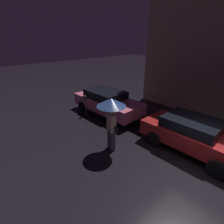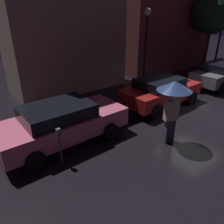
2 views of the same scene
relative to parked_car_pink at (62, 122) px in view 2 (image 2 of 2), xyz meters
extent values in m
plane|color=black|center=(6.01, -1.25, -0.74)|extent=(60.00, 60.00, 0.00)
cube|color=gray|center=(2.84, 5.25, 3.80)|extent=(6.18, 3.00, 9.08)
cube|color=brown|center=(10.89, 5.25, 3.52)|extent=(7.89, 3.00, 8.53)
cube|color=#DB6684|center=(0.04, 0.00, -0.10)|extent=(4.42, 1.91, 0.67)
cube|color=black|center=(-0.14, 0.00, 0.44)|extent=(2.32, 1.64, 0.43)
cylinder|color=black|center=(1.40, 0.90, -0.44)|extent=(0.60, 0.22, 0.60)
cylinder|color=black|center=(1.40, -0.90, -0.44)|extent=(0.60, 0.22, 0.60)
cylinder|color=black|center=(-1.32, 0.90, -0.44)|extent=(0.60, 0.22, 0.60)
cylinder|color=black|center=(-1.32, -0.90, -0.44)|extent=(0.60, 0.22, 0.60)
cube|color=maroon|center=(5.16, 0.17, -0.11)|extent=(4.06, 1.89, 0.63)
cube|color=black|center=(5.00, 0.17, 0.41)|extent=(2.13, 1.62, 0.41)
cylinder|color=black|center=(6.41, 1.06, -0.42)|extent=(0.64, 0.22, 0.64)
cylinder|color=black|center=(6.41, -0.72, -0.42)|extent=(0.64, 0.22, 0.64)
cylinder|color=black|center=(3.92, 1.06, -0.42)|extent=(0.64, 0.22, 0.64)
cylinder|color=black|center=(3.92, -0.72, -0.42)|extent=(0.64, 0.22, 0.64)
cube|color=slate|center=(10.37, 0.05, -0.08)|extent=(4.39, 1.82, 0.65)
cube|color=black|center=(10.20, 0.05, 0.46)|extent=(2.30, 1.54, 0.43)
cylinder|color=black|center=(11.72, 0.88, -0.41)|extent=(0.67, 0.22, 0.67)
cylinder|color=black|center=(9.03, 0.88, -0.41)|extent=(0.67, 0.22, 0.67)
cylinder|color=black|center=(9.03, -0.78, -0.41)|extent=(0.67, 0.22, 0.67)
cube|color=#383842|center=(2.91, -2.25, -0.31)|extent=(0.37, 0.31, 0.86)
cube|color=#D1B293|center=(2.91, -2.25, 0.48)|extent=(0.51, 0.35, 0.72)
sphere|color=tan|center=(2.91, -2.25, 0.95)|extent=(0.23, 0.23, 0.23)
cylinder|color=black|center=(2.91, -2.25, 0.75)|extent=(0.02, 0.02, 0.83)
cone|color=navy|center=(2.91, -2.25, 1.32)|extent=(1.12, 1.12, 0.31)
cube|color=black|center=(3.16, -2.25, 0.30)|extent=(0.18, 0.15, 0.22)
cylinder|color=#4C5154|center=(-0.61, -1.11, -0.25)|extent=(0.06, 0.06, 0.97)
cube|color=#4C5154|center=(-0.61, -1.11, 0.34)|extent=(0.12, 0.10, 0.22)
cylinder|color=black|center=(6.61, 2.81, 1.22)|extent=(0.14, 0.14, 3.91)
sphere|color=#F9EAB7|center=(6.61, 2.81, 3.36)|extent=(0.38, 0.38, 0.38)
cylinder|color=black|center=(14.18, 2.60, 1.23)|extent=(0.14, 0.14, 3.94)
cylinder|color=#473323|center=(12.76, 2.67, 0.67)|extent=(0.20, 0.20, 2.82)
sphere|color=#193D1E|center=(12.76, 2.67, 3.34)|extent=(2.95, 2.95, 2.95)
camera|label=1|loc=(7.44, -6.29, 3.58)|focal=28.00mm
camera|label=2|loc=(-2.59, -6.30, 3.51)|focal=35.00mm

